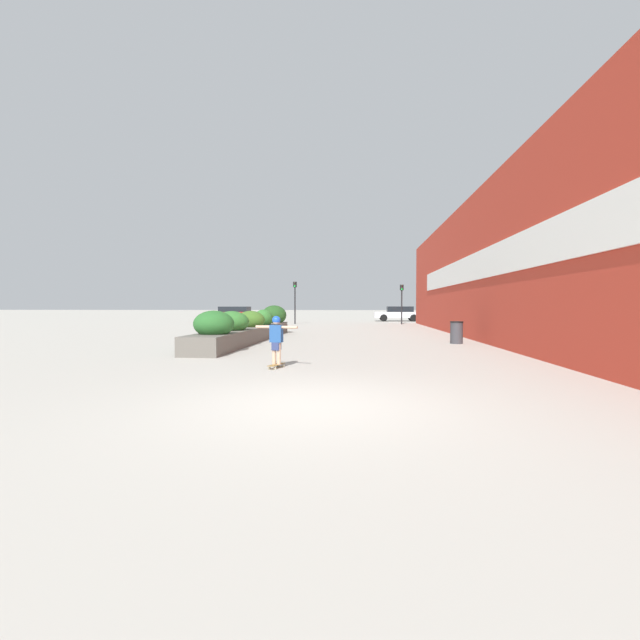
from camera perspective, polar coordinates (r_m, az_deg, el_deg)
ground_plane at (r=6.45m, az=-0.87°, el=-11.25°), size 300.00×300.00×0.00m
building_wall_right at (r=21.04m, az=19.56°, el=6.38°), size 0.67×33.80×6.32m
planter_box at (r=18.34m, az=-9.26°, el=-1.01°), size 1.41×11.98×1.50m
skateboard at (r=10.20m, az=-5.83°, el=-6.02°), size 0.32×0.67×0.09m
skateboarder at (r=10.12m, az=-5.84°, el=-2.01°), size 1.05×0.33×1.14m
trash_bin at (r=17.49m, az=17.75°, el=-1.59°), size 0.50×0.50×0.87m
car_leftmost at (r=42.47m, az=19.76°, el=0.90°), size 4.32×1.92×1.57m
car_center_left at (r=39.44m, az=-11.49°, el=0.81°), size 4.73×1.96×1.42m
car_center_right at (r=42.04m, az=10.42°, el=0.88°), size 4.52×1.92×1.43m
traffic_light_left at (r=35.05m, az=-3.37°, el=3.33°), size 0.28×0.30×3.46m
traffic_light_right at (r=34.91m, az=10.85°, el=3.03°), size 0.28×0.30×3.18m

